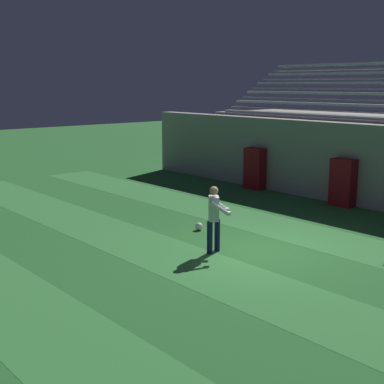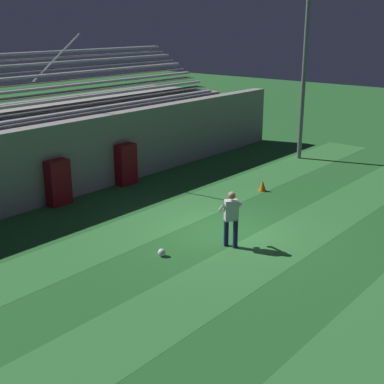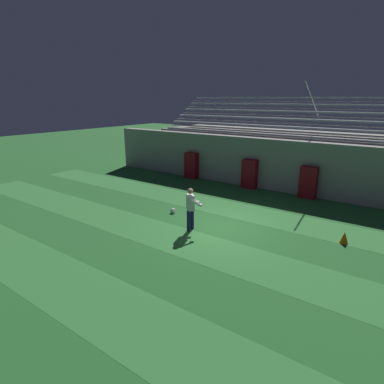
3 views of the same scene
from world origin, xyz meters
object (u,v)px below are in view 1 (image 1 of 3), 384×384
(padding_pillar_gate_left, at_px, (343,183))
(goalkeeper, at_px, (214,215))
(padding_pillar_far_left, at_px, (255,169))
(soccer_ball, at_px, (199,226))

(padding_pillar_gate_left, height_order, goalkeeper, goalkeeper)
(padding_pillar_far_left, height_order, soccer_ball, padding_pillar_far_left)
(goalkeeper, xyz_separation_m, soccer_ball, (-1.77, 1.07, -0.84))
(padding_pillar_far_left, bearing_deg, padding_pillar_gate_left, 0.00)
(padding_pillar_gate_left, relative_size, padding_pillar_far_left, 1.00)
(padding_pillar_gate_left, bearing_deg, goalkeeper, -82.67)
(goalkeeper, relative_size, soccer_ball, 7.59)
(padding_pillar_far_left, relative_size, goalkeeper, 0.98)
(padding_pillar_gate_left, distance_m, goalkeeper, 6.91)
(goalkeeper, distance_m, soccer_ball, 2.23)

